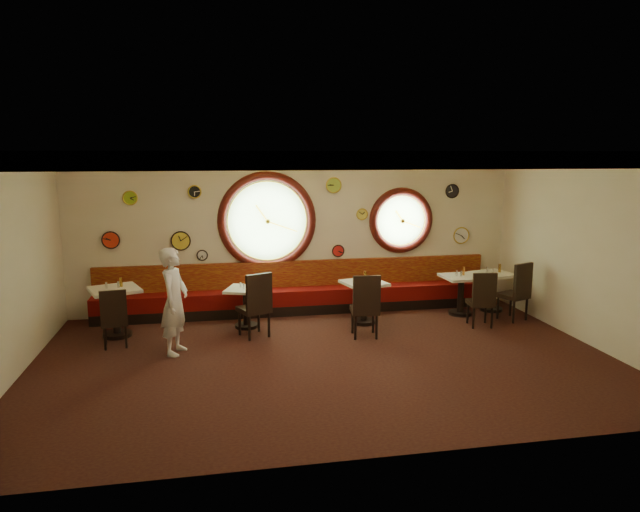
{
  "coord_description": "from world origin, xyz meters",
  "views": [
    {
      "loc": [
        -1.67,
        -8.36,
        3.17
      ],
      "look_at": [
        0.06,
        0.8,
        1.5
      ],
      "focal_mm": 32.0,
      "sensor_mm": 36.0,
      "label": 1
    }
  ],
  "objects_px": {
    "condiment_c_salt": "(360,279)",
    "condiment_c_bottle": "(365,276)",
    "table_c": "(364,297)",
    "chair_a": "(114,315)",
    "condiment_d_salt": "(457,273)",
    "condiment_a_bottle": "(121,282)",
    "table_e": "(492,287)",
    "waiter": "(174,301)",
    "chair_b": "(256,301)",
    "table_a": "(116,306)",
    "condiment_b_pepper": "(244,286)",
    "table_b": "(246,303)",
    "condiment_a_pepper": "(118,284)",
    "chair_d": "(482,296)",
    "chair_c": "(366,302)",
    "condiment_d_bottle": "(463,271)",
    "condiment_e_salt": "(487,270)",
    "condiment_b_salt": "(241,285)",
    "chair_e": "(518,288)",
    "condiment_d_pepper": "(461,274)",
    "condiment_e_pepper": "(493,271)",
    "condiment_c_pepper": "(369,280)",
    "condiment_b_bottle": "(253,283)",
    "table_d": "(461,290)",
    "condiment_e_bottle": "(500,268)",
    "condiment_a_salt": "(106,285)"
  },
  "relations": [
    {
      "from": "condiment_c_salt",
      "to": "condiment_c_bottle",
      "type": "bearing_deg",
      "value": 34.89
    },
    {
      "from": "table_c",
      "to": "condiment_c_salt",
      "type": "bearing_deg",
      "value": 162.0
    },
    {
      "from": "chair_a",
      "to": "condiment_c_salt",
      "type": "height_order",
      "value": "chair_a"
    },
    {
      "from": "condiment_d_salt",
      "to": "condiment_a_bottle",
      "type": "distance_m",
      "value": 6.33
    },
    {
      "from": "table_e",
      "to": "waiter",
      "type": "height_order",
      "value": "waiter"
    },
    {
      "from": "chair_a",
      "to": "chair_b",
      "type": "xyz_separation_m",
      "value": [
        2.34,
        0.1,
        0.09
      ]
    },
    {
      "from": "table_a",
      "to": "condiment_b_pepper",
      "type": "xyz_separation_m",
      "value": [
        2.24,
        0.04,
        0.25
      ]
    },
    {
      "from": "table_b",
      "to": "condiment_a_pepper",
      "type": "bearing_deg",
      "value": -177.82
    },
    {
      "from": "condiment_c_bottle",
      "to": "chair_d",
      "type": "bearing_deg",
      "value": -21.04
    },
    {
      "from": "chair_b",
      "to": "condiment_b_pepper",
      "type": "relative_size",
      "value": 7.0
    },
    {
      "from": "table_c",
      "to": "chair_c",
      "type": "xyz_separation_m",
      "value": [
        -0.2,
        -0.87,
        0.14
      ]
    },
    {
      "from": "condiment_d_bottle",
      "to": "condiment_e_salt",
      "type": "height_order",
      "value": "condiment_d_bottle"
    },
    {
      "from": "chair_b",
      "to": "condiment_b_salt",
      "type": "relative_size",
      "value": 7.17
    },
    {
      "from": "table_a",
      "to": "condiment_b_pepper",
      "type": "height_order",
      "value": "table_a"
    },
    {
      "from": "chair_e",
      "to": "waiter",
      "type": "bearing_deg",
      "value": 163.52
    },
    {
      "from": "table_b",
      "to": "condiment_d_pepper",
      "type": "height_order",
      "value": "condiment_d_pepper"
    },
    {
      "from": "chair_e",
      "to": "condiment_e_pepper",
      "type": "distance_m",
      "value": 0.76
    },
    {
      "from": "table_e",
      "to": "condiment_d_pepper",
      "type": "height_order",
      "value": "condiment_d_pepper"
    },
    {
      "from": "condiment_a_pepper",
      "to": "condiment_e_salt",
      "type": "bearing_deg",
      "value": 3.14
    },
    {
      "from": "chair_a",
      "to": "chair_b",
      "type": "relative_size",
      "value": 0.86
    },
    {
      "from": "condiment_c_pepper",
      "to": "waiter",
      "type": "xyz_separation_m",
      "value": [
        -3.49,
        -1.0,
        0.01
      ]
    },
    {
      "from": "condiment_b_salt",
      "to": "condiment_e_pepper",
      "type": "xyz_separation_m",
      "value": [
        5.07,
        0.11,
        0.05
      ]
    },
    {
      "from": "condiment_b_salt",
      "to": "table_b",
      "type": "bearing_deg",
      "value": -40.05
    },
    {
      "from": "table_c",
      "to": "chair_b",
      "type": "xyz_separation_m",
      "value": [
        -2.06,
        -0.5,
        0.16
      ]
    },
    {
      "from": "condiment_c_salt",
      "to": "condiment_d_bottle",
      "type": "bearing_deg",
      "value": 6.37
    },
    {
      "from": "condiment_c_bottle",
      "to": "condiment_d_pepper",
      "type": "bearing_deg",
      "value": 1.73
    },
    {
      "from": "chair_a",
      "to": "waiter",
      "type": "xyz_separation_m",
      "value": [
        1.0,
        -0.44,
        0.29
      ]
    },
    {
      "from": "chair_e",
      "to": "condiment_b_bottle",
      "type": "bearing_deg",
      "value": 150.95
    },
    {
      "from": "table_e",
      "to": "condiment_a_pepper",
      "type": "height_order",
      "value": "condiment_a_pepper"
    },
    {
      "from": "condiment_d_salt",
      "to": "table_b",
      "type": "bearing_deg",
      "value": -179.15
    },
    {
      "from": "condiment_e_pepper",
      "to": "waiter",
      "type": "relative_size",
      "value": 0.07
    },
    {
      "from": "condiment_b_salt",
      "to": "condiment_d_bottle",
      "type": "bearing_deg",
      "value": 0.63
    },
    {
      "from": "condiment_a_pepper",
      "to": "condiment_e_pepper",
      "type": "height_order",
      "value": "condiment_a_pepper"
    },
    {
      "from": "table_b",
      "to": "condiment_d_pepper",
      "type": "xyz_separation_m",
      "value": [
        4.23,
        0.03,
        0.38
      ]
    },
    {
      "from": "chair_e",
      "to": "condiment_c_salt",
      "type": "distance_m",
      "value": 3.05
    },
    {
      "from": "chair_d",
      "to": "condiment_a_bottle",
      "type": "bearing_deg",
      "value": -179.44
    },
    {
      "from": "table_d",
      "to": "waiter",
      "type": "xyz_separation_m",
      "value": [
        -5.46,
        -1.25,
        0.36
      ]
    },
    {
      "from": "condiment_e_bottle",
      "to": "condiment_d_pepper",
      "type": "bearing_deg",
      "value": -165.46
    },
    {
      "from": "condiment_a_salt",
      "to": "condiment_b_bottle",
      "type": "xyz_separation_m",
      "value": [
        2.55,
        0.16,
        -0.1
      ]
    },
    {
      "from": "table_c",
      "to": "condiment_b_salt",
      "type": "distance_m",
      "value": 2.32
    },
    {
      "from": "table_b",
      "to": "chair_c",
      "type": "distance_m",
      "value": 2.25
    },
    {
      "from": "condiment_d_pepper",
      "to": "condiment_b_salt",
      "type": "bearing_deg",
      "value": 179.35
    },
    {
      "from": "table_d",
      "to": "chair_e",
      "type": "xyz_separation_m",
      "value": [
        0.88,
        -0.61,
        0.15
      ]
    },
    {
      "from": "table_d",
      "to": "condiment_c_pepper",
      "type": "distance_m",
      "value": 2.02
    },
    {
      "from": "condiment_a_salt",
      "to": "condiment_e_bottle",
      "type": "bearing_deg",
      "value": 2.88
    },
    {
      "from": "condiment_b_bottle",
      "to": "condiment_a_bottle",
      "type": "bearing_deg",
      "value": -178.14
    },
    {
      "from": "condiment_c_salt",
      "to": "condiment_d_pepper",
      "type": "relative_size",
      "value": 0.87
    },
    {
      "from": "chair_e",
      "to": "condiment_b_bottle",
      "type": "height_order",
      "value": "chair_e"
    },
    {
      "from": "table_e",
      "to": "condiment_b_pepper",
      "type": "height_order",
      "value": "condiment_b_pepper"
    },
    {
      "from": "condiment_e_pepper",
      "to": "condiment_d_salt",
      "type": "bearing_deg",
      "value": -171.73
    }
  ]
}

